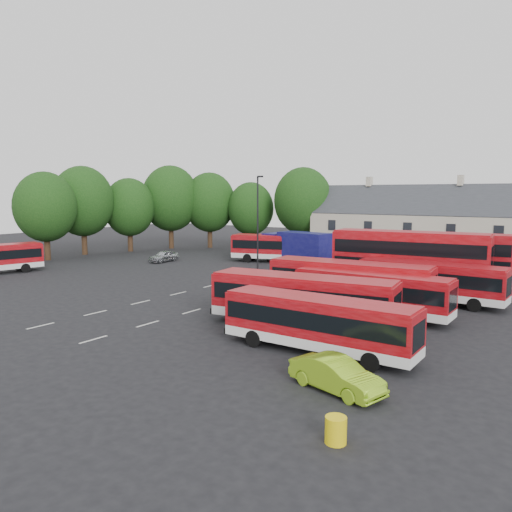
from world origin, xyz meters
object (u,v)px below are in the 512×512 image
object	(u,v)px
bus_row_a	(318,320)
lime_car	(336,375)
bus_dd_south	(409,258)
silver_car	(164,256)
grit_bin	(336,430)
box_truck	(297,246)
lamppost	(258,220)

from	to	relation	value
bus_row_a	lime_car	distance (m)	4.96
bus_dd_south	bus_row_a	bearing A→B (deg)	-91.16
silver_car	grit_bin	size ratio (longest dim) A/B	4.48
box_truck	silver_car	world-z (taller)	box_truck
bus_row_a	silver_car	bearing A→B (deg)	146.94
box_truck	bus_dd_south	bearing A→B (deg)	-21.17
silver_car	lime_car	xyz separation A→B (m)	(33.43, -23.77, 0.01)
bus_dd_south	grit_bin	distance (m)	26.51
silver_car	lime_car	distance (m)	41.02
silver_car	box_truck	bearing A→B (deg)	26.46
box_truck	grit_bin	size ratio (longest dim) A/B	9.89
box_truck	lime_car	size ratio (longest dim) A/B	2.09
bus_row_a	bus_dd_south	bearing A→B (deg)	93.69
box_truck	silver_car	size ratio (longest dim) A/B	2.21
bus_dd_south	grit_bin	bearing A→B (deg)	-82.02
lime_car	grit_bin	distance (m)	4.31
bus_dd_south	lime_car	size ratio (longest dim) A/B	2.96
bus_row_a	silver_car	xyz separation A→B (m)	(-30.56, 19.86, -1.03)
bus_row_a	grit_bin	world-z (taller)	bus_row_a
bus_row_a	bus_dd_south	world-z (taller)	bus_dd_south
lamppost	lime_car	bearing A→B (deg)	-50.00
silver_car	lime_car	size ratio (longest dim) A/B	0.95
bus_row_a	lamppost	distance (m)	27.42
box_truck	silver_car	distance (m)	15.62
lamppost	silver_car	bearing A→B (deg)	-176.58
lime_car	lamppost	distance (m)	32.35
box_truck	grit_bin	world-z (taller)	box_truck
bus_dd_south	box_truck	distance (m)	18.21
bus_row_a	lime_car	world-z (taller)	bus_row_a
bus_dd_south	box_truck	size ratio (longest dim) A/B	1.42
bus_row_a	lime_car	size ratio (longest dim) A/B	2.41
box_truck	silver_car	bearing A→B (deg)	-142.47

